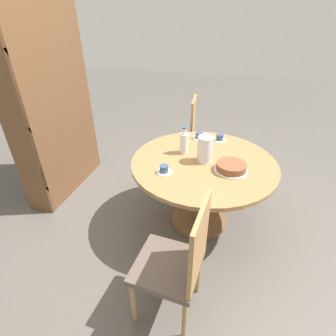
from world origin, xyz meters
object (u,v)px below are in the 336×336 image
(water_bottle, at_px, (184,143))
(cup_a, at_px, (199,136))
(cup_c, at_px, (220,138))
(bookshelf, at_px, (54,110))
(cake_main, at_px, (231,167))
(chair_a, at_px, (202,136))
(cup_b, at_px, (164,170))
(chair_b, at_px, (178,262))
(coffee_pot, at_px, (205,148))

(water_bottle, relative_size, cup_a, 1.93)
(cup_a, bearing_deg, cup_c, -87.80)
(bookshelf, distance_m, cake_main, 1.94)
(chair_a, xyz_separation_m, cup_b, (-1.24, 0.14, 0.23))
(cake_main, bearing_deg, chair_b, 163.99)
(cup_c, bearing_deg, chair_a, 26.21)
(coffee_pot, xyz_separation_m, cup_c, (0.47, -0.09, -0.10))
(coffee_pot, height_order, water_bottle, coffee_pot)
(chair_a, relative_size, cake_main, 3.48)
(cake_main, xyz_separation_m, cup_a, (0.56, 0.37, -0.01))
(chair_a, relative_size, coffee_pot, 3.51)
(cake_main, distance_m, cup_b, 0.57)
(water_bottle, height_order, cup_a, water_bottle)
(chair_b, xyz_separation_m, cup_a, (1.44, 0.12, 0.23))
(chair_a, relative_size, bookshelf, 0.50)
(cup_a, bearing_deg, chair_a, 3.07)
(cake_main, distance_m, cup_a, 0.67)
(cup_b, relative_size, cup_c, 1.00)
(chair_a, distance_m, cup_b, 1.27)
(chair_b, xyz_separation_m, coffee_pot, (0.97, -0.00, 0.33))
(cake_main, xyz_separation_m, cup_b, (-0.18, 0.54, -0.01))
(chair_a, xyz_separation_m, cake_main, (-1.06, -0.40, 0.23))
(coffee_pot, relative_size, cake_main, 0.99)
(chair_b, bearing_deg, cup_b, -153.10)
(chair_b, relative_size, cup_c, 7.22)
(coffee_pot, height_order, cup_b, coffee_pot)
(chair_a, height_order, cup_b, chair_a)
(coffee_pot, bearing_deg, bookshelf, 82.37)
(chair_a, bearing_deg, water_bottle, 171.24)
(cup_a, xyz_separation_m, cup_b, (-0.74, 0.17, 0.00))
(bookshelf, bearing_deg, water_bottle, 85.53)
(cake_main, bearing_deg, cup_c, 14.97)
(chair_b, relative_size, cup_a, 7.22)
(bookshelf, bearing_deg, coffee_pot, 82.37)
(cup_a, height_order, cup_b, same)
(chair_a, distance_m, water_bottle, 0.91)
(bookshelf, bearing_deg, cup_a, 98.95)
(chair_a, xyz_separation_m, chair_b, (-1.94, -0.14, 0.00))
(cake_main, bearing_deg, cup_b, 108.09)
(cake_main, height_order, cup_b, cake_main)
(cake_main, relative_size, cup_b, 2.08)
(chair_b, relative_size, bookshelf, 0.50)
(chair_b, distance_m, cup_b, 0.79)
(coffee_pot, xyz_separation_m, cup_b, (-0.28, 0.29, -0.10))
(cup_c, bearing_deg, chair_b, 176.13)
(chair_b, height_order, bookshelf, bookshelf)
(bookshelf, relative_size, cup_a, 14.47)
(coffee_pot, relative_size, cup_c, 2.06)
(cake_main, bearing_deg, bookshelf, 80.37)
(chair_b, xyz_separation_m, cake_main, (0.87, -0.25, 0.23))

